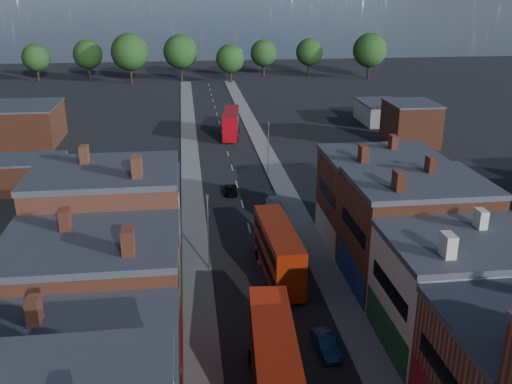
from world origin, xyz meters
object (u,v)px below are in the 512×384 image
object	(u,v)px
car_1	(326,344)
bus_2	(231,123)
car_2	(231,190)
car_3	(273,203)
bus_1	(278,250)
bus_0	(274,364)

from	to	relation	value
car_1	bus_2	bearing A→B (deg)	87.42
car_2	car_3	size ratio (longest dim) A/B	0.88
bus_1	bus_2	bearing A→B (deg)	87.65
bus_0	bus_2	bearing A→B (deg)	91.53
bus_0	bus_2	distance (m)	73.41
bus_2	car_1	distance (m)	68.41
bus_0	car_3	distance (m)	36.46
bus_2	car_3	xyz separation A→B (m)	(2.30, -37.36, -2.05)
car_1	car_3	distance (m)	31.00
bus_0	car_2	size ratio (longest dim) A/B	3.21
car_2	bus_0	bearing A→B (deg)	-87.77
bus_1	bus_2	xyz separation A→B (m)	(0.00, 55.57, -0.14)
car_1	car_3	world-z (taller)	car_1
car_2	car_3	world-z (taller)	car_3
bus_0	car_3	size ratio (longest dim) A/B	2.81
bus_0	bus_1	xyz separation A→B (m)	(3.17, 17.77, -0.08)
bus_1	bus_0	bearing A→B (deg)	-102.48
bus_2	car_2	size ratio (longest dim) A/B	2.99
bus_1	car_1	bearing A→B (deg)	-84.55
bus_0	car_3	bearing A→B (deg)	85.36
bus_2	car_2	world-z (taller)	bus_2
bus_2	car_3	size ratio (longest dim) A/B	2.61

